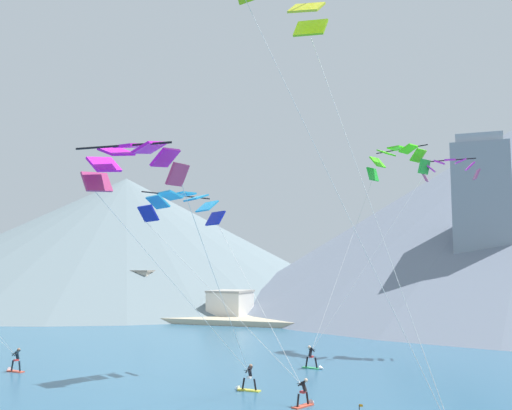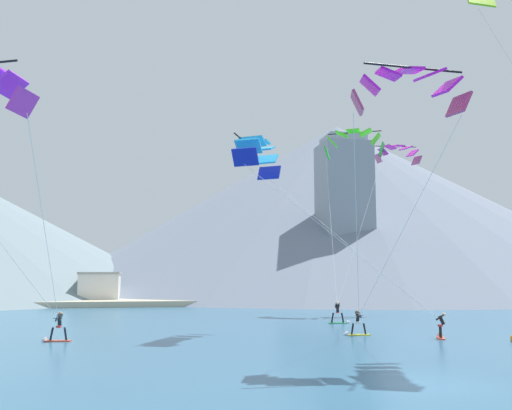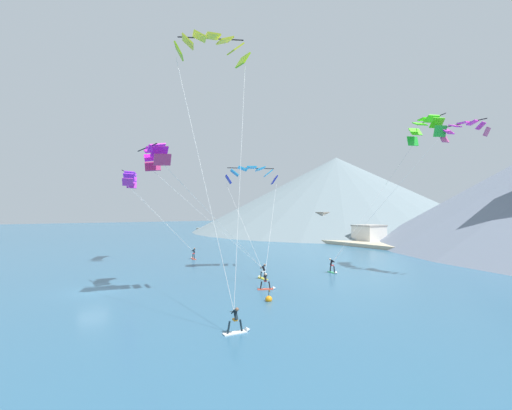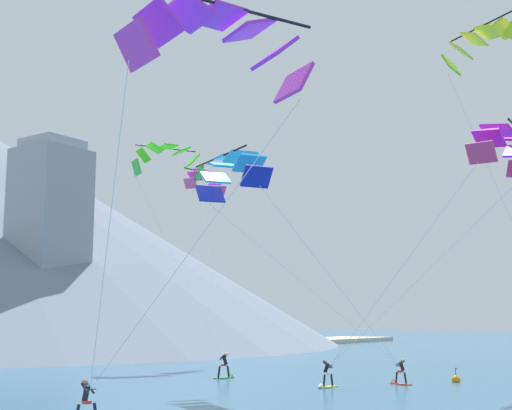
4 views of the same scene
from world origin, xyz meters
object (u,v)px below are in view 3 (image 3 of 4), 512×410
(parafoil_kite_near_lead, at_px, (212,46))
(parafoil_kite_distant_high_outer, at_px, (464,128))
(kitesurfer_far_right, at_px, (262,274))
(kitesurfer_near_lead, at_px, (239,325))
(kitesurfer_mid_center, at_px, (333,268))
(parafoil_kite_far_right, at_px, (156,155))
(kitesurfer_near_trail, at_px, (268,285))
(parafoil_kite_near_trail, at_px, (252,173))
(race_marker_buoy, at_px, (269,299))
(kitesurfer_far_left, at_px, (193,255))
(parafoil_kite_mid_center, at_px, (425,128))
(parafoil_kite_far_left, at_px, (130,178))

(parafoil_kite_near_lead, xyz_separation_m, parafoil_kite_distant_high_outer, (6.65, 27.62, -4.24))
(kitesurfer_far_right, bearing_deg, kitesurfer_near_lead, -40.09)
(kitesurfer_mid_center, distance_m, parafoil_kite_far_right, 23.46)
(kitesurfer_near_trail, height_order, kitesurfer_far_right, kitesurfer_far_right)
(parafoil_kite_near_trail, distance_m, race_marker_buoy, 19.57)
(kitesurfer_far_left, distance_m, parafoil_kite_distant_high_outer, 39.00)
(kitesurfer_mid_center, xyz_separation_m, kitesurfer_far_left, (-20.25, -8.67, -0.04))
(kitesurfer_near_lead, xyz_separation_m, kitesurfer_mid_center, (-10.65, 19.43, 0.08))
(kitesurfer_far_left, height_order, parafoil_kite_mid_center, parafoil_kite_mid_center)
(parafoil_kite_near_lead, xyz_separation_m, parafoil_kite_mid_center, (2.03, 27.98, -3.21))
(parafoil_kite_near_trail, height_order, parafoil_kite_mid_center, parafoil_kite_mid_center)
(kitesurfer_mid_center, xyz_separation_m, kitesurfer_far_right, (-2.04, -8.75, -0.11))
(parafoil_kite_near_lead, bearing_deg, parafoil_kite_distant_high_outer, 76.47)
(kitesurfer_near_trail, distance_m, kitesurfer_far_right, 5.19)
(kitesurfer_far_right, relative_size, parafoil_kite_distant_high_outer, 0.35)
(kitesurfer_mid_center, xyz_separation_m, parafoil_kite_near_lead, (3.37, -17.52, 20.09))
(parafoil_kite_near_lead, relative_size, parafoil_kite_far_right, 1.67)
(kitesurfer_far_left, bearing_deg, parafoil_kite_distant_high_outer, 31.80)
(parafoil_kite_near_lead, xyz_separation_m, parafoil_kite_far_right, (-6.69, -2.40, -8.16))
(kitesurfer_far_right, bearing_deg, parafoil_kite_far_right, -96.56)
(kitesurfer_near_lead, height_order, parafoil_kite_near_trail, parafoil_kite_near_trail)
(parafoil_kite_distant_high_outer, distance_m, race_marker_buoy, 29.09)
(kitesurfer_far_left, relative_size, parafoil_kite_mid_center, 0.10)
(kitesurfer_far_left, bearing_deg, kitesurfer_near_trail, -6.57)
(kitesurfer_far_right, xyz_separation_m, parafoil_kite_mid_center, (7.44, 19.21, 16.99))
(parafoil_kite_near_lead, bearing_deg, race_marker_buoy, 57.27)
(kitesurfer_near_trail, distance_m, kitesurfer_mid_center, 11.56)
(parafoil_kite_far_right, bearing_deg, kitesurfer_far_left, 146.38)
(kitesurfer_far_right, distance_m, parafoil_kite_mid_center, 26.70)
(parafoil_kite_distant_high_outer, bearing_deg, parafoil_kite_far_right, -113.95)
(kitesurfer_far_right, relative_size, parafoil_kite_near_trail, 0.14)
(kitesurfer_far_left, height_order, parafoil_kite_near_lead, parafoil_kite_near_lead)
(kitesurfer_near_lead, distance_m, parafoil_kite_near_lead, 21.53)
(parafoil_kite_distant_high_outer, bearing_deg, kitesurfer_far_right, -122.60)
(parafoil_kite_near_lead, relative_size, parafoil_kite_far_left, 1.75)
(kitesurfer_far_left, xyz_separation_m, race_marker_buoy, (26.10, -4.99, -0.37))
(parafoil_kite_distant_high_outer, bearing_deg, kitesurfer_near_lead, -88.77)
(kitesurfer_near_trail, xyz_separation_m, race_marker_buoy, (3.36, -2.37, -0.28))
(kitesurfer_mid_center, height_order, kitesurfer_far_left, kitesurfer_mid_center)
(kitesurfer_mid_center, height_order, parafoil_kite_mid_center, parafoil_kite_mid_center)
(kitesurfer_mid_center, relative_size, kitesurfer_far_left, 1.01)
(kitesurfer_near_trail, distance_m, kitesurfer_far_left, 22.88)
(kitesurfer_mid_center, relative_size, parafoil_kite_distant_high_outer, 0.36)
(parafoil_kite_mid_center, distance_m, parafoil_kite_far_left, 40.13)
(kitesurfer_near_trail, bearing_deg, kitesurfer_mid_center, 102.42)
(kitesurfer_near_trail, xyz_separation_m, parafoil_kite_distant_high_outer, (7.53, 21.39, 15.98))
(parafoil_kite_near_lead, height_order, race_marker_buoy, parafoil_kite_near_lead)
(parafoil_kite_mid_center, height_order, parafoil_kite_far_right, parafoil_kite_mid_center)
(parafoil_kite_near_trail, bearing_deg, parafoil_kite_far_right, -71.73)
(parafoil_kite_near_lead, bearing_deg, parafoil_kite_far_right, -160.23)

